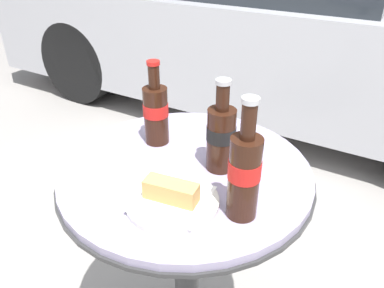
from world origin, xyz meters
The scene contains 6 objects.
bistro_table centered at (0.00, 0.00, 0.53)m, with size 0.63×0.63×0.76m.
cola_bottle_left centered at (0.19, -0.09, 0.86)m, with size 0.07×0.07×0.26m.
cola_bottle_right centered at (0.07, 0.04, 0.85)m, with size 0.07×0.07×0.23m.
cola_bottle_center centered at (-0.13, 0.07, 0.85)m, with size 0.07×0.07×0.23m.
lunch_plate_near centered at (0.05, -0.13, 0.77)m, with size 0.20×0.20×0.06m.
parked_car centered at (-0.60, 2.20, 0.64)m, with size 4.21×1.77×1.36m.
Camera 1 is at (0.40, -0.65, 1.28)m, focal length 35.00 mm.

